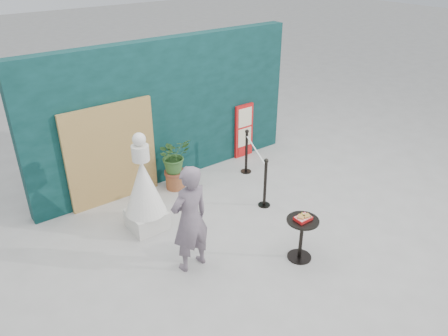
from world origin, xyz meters
TOP-DOWN VIEW (x-y plane):
  - ground at (0.00, 0.00)m, footprint 60.00×60.00m
  - back_wall at (0.00, 3.15)m, footprint 6.00×0.30m
  - bamboo_fence at (-1.40, 2.94)m, footprint 1.80×0.08m
  - woman at (-1.30, 0.33)m, footprint 0.68×0.47m
  - menu_board at (1.90, 2.95)m, footprint 0.50×0.07m
  - statue at (-1.37, 1.70)m, footprint 0.73×0.73m
  - cafe_table at (0.23, -0.57)m, footprint 0.52×0.52m
  - food_basket at (0.24, -0.57)m, footprint 0.26×0.19m
  - planter at (-0.22, 2.62)m, footprint 0.66×0.58m
  - stanchion_barrier at (1.12, 1.62)m, footprint 0.84×1.54m

SIDE VIEW (x-z plane):
  - ground at x=0.00m, z-range 0.00..0.00m
  - stanchion_barrier at x=1.12m, z-range -0.02..1.01m
  - cafe_table at x=0.23m, z-range 0.12..0.87m
  - menu_board at x=1.90m, z-range 0.00..1.30m
  - planter at x=-0.22m, z-range 0.09..1.22m
  - statue at x=-1.37m, z-range -0.17..1.70m
  - food_basket at x=0.24m, z-range 0.73..0.84m
  - woman at x=-1.30m, z-range 0.00..1.81m
  - bamboo_fence at x=-1.40m, z-range 0.00..2.00m
  - back_wall at x=0.00m, z-range 0.00..3.00m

